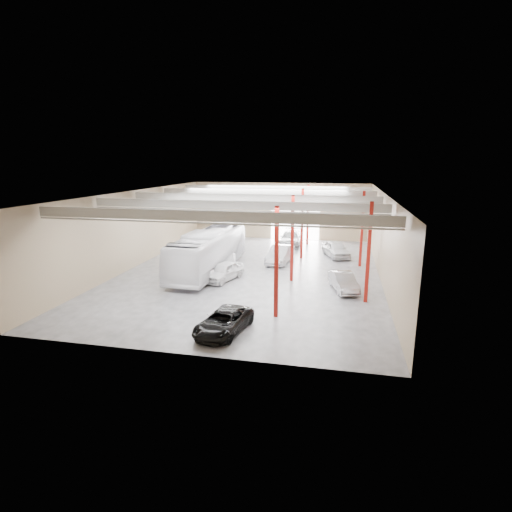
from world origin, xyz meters
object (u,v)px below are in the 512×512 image
at_px(coach_bus, 209,251).
at_px(car_right_far, 336,249).
at_px(car_row_a, 224,271).
at_px(black_sedan, 224,322).
at_px(car_row_c, 291,238).
at_px(car_row_b, 280,254).
at_px(car_right_near, 343,281).

bearing_deg(coach_bus, car_right_far, 37.50).
distance_m(coach_bus, car_row_a, 3.34).
relative_size(black_sedan, car_row_c, 0.80).
bearing_deg(car_right_far, car_row_b, -164.98).
bearing_deg(coach_bus, black_sedan, -66.63).
bearing_deg(car_row_b, car_row_a, -112.44).
bearing_deg(car_right_near, car_row_a, 160.39).
relative_size(car_row_c, car_right_near, 1.38).
bearing_deg(black_sedan, car_right_near, 64.19).
distance_m(car_row_a, car_right_near, 9.70).
relative_size(coach_bus, black_sedan, 2.85).
distance_m(car_row_c, car_right_far, 6.96).
height_order(car_right_near, car_right_far, car_right_far).
distance_m(black_sedan, car_row_c, 25.01).
bearing_deg(black_sedan, car_row_b, 97.52).
bearing_deg(car_right_far, car_row_a, -150.41).
xyz_separation_m(car_row_a, car_row_b, (3.68, 6.76, 0.08)).
bearing_deg(coach_bus, car_right_near, -13.53).
bearing_deg(car_right_near, car_row_b, 113.31).
xyz_separation_m(black_sedan, car_right_near, (6.69, 9.30, 0.05)).
bearing_deg(black_sedan, coach_bus, 121.83).
xyz_separation_m(car_row_b, car_row_c, (0.02, 8.24, 0.02)).
xyz_separation_m(car_row_a, car_right_far, (8.93, 10.40, 0.06)).
relative_size(car_row_a, car_row_b, 0.87).
height_order(black_sedan, car_row_c, car_row_c).
bearing_deg(car_row_b, car_right_near, -45.04).
distance_m(car_row_b, car_row_c, 8.24).
relative_size(car_row_a, car_row_c, 0.75).
bearing_deg(car_row_c, black_sedan, -91.67).
distance_m(coach_bus, car_right_far, 13.58).
xyz_separation_m(coach_bus, black_sedan, (5.01, -12.43, -1.20)).
distance_m(car_right_near, car_right_far, 11.12).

